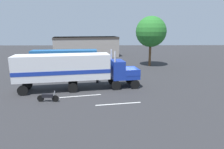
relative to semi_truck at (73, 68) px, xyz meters
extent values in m
plane|color=#2D2D30|center=(6.15, 1.18, -2.52)|extent=(120.00, 120.00, 0.00)
cube|color=silver|center=(1.10, -2.32, -2.52)|extent=(4.33, 1.09, 0.01)
cube|color=silver|center=(5.01, -4.58, -2.52)|extent=(4.37, 0.88, 0.01)
cube|color=#193399|center=(6.73, 1.19, -0.82)|extent=(2.21, 2.78, 1.20)
cube|color=#193399|center=(5.16, 0.91, -0.32)|extent=(1.82, 2.71, 2.20)
cube|color=silver|center=(7.66, 1.35, -0.82)|extent=(0.45, 2.08, 1.08)
cube|color=#193399|center=(6.73, 1.19, -0.76)|extent=(2.22, 2.82, 0.36)
cylinder|color=silver|center=(4.42, 1.90, 0.28)|extent=(0.18, 0.18, 3.40)
cylinder|color=silver|center=(4.81, -0.27, 0.28)|extent=(0.18, 0.18, 3.40)
cube|color=silver|center=(-1.09, -0.20, 0.23)|extent=(10.79, 4.40, 2.80)
cube|color=#193399|center=(-1.09, -0.20, -0.19)|extent=(10.80, 4.44, 0.44)
cylinder|color=silver|center=(5.34, 2.26, -1.57)|extent=(1.39, 0.86, 0.64)
cylinder|color=black|center=(6.84, 2.33, -1.97)|extent=(1.14, 0.49, 1.10)
cylinder|color=black|center=(7.22, 0.16, -1.97)|extent=(1.14, 0.49, 1.10)
cylinder|color=black|center=(4.57, 1.92, -1.97)|extent=(1.14, 0.49, 1.10)
cylinder|color=black|center=(4.96, -0.24, -1.97)|extent=(1.14, 0.49, 1.10)
cylinder|color=black|center=(-0.30, 1.06, -1.97)|extent=(1.14, 0.49, 1.10)
cylinder|color=black|center=(0.08, -1.11, -1.97)|extent=(1.14, 0.49, 1.10)
cylinder|color=black|center=(-5.47, 0.14, -1.97)|extent=(1.14, 0.49, 1.10)
cylinder|color=black|center=(-5.09, -2.03, -1.97)|extent=(1.14, 0.49, 1.10)
cylinder|color=black|center=(2.67, 2.86, -2.11)|extent=(0.18, 0.18, 0.82)
cylinder|color=black|center=(2.52, 2.86, -2.11)|extent=(0.18, 0.18, 0.82)
cylinder|color=#333338|center=(2.59, 2.86, -1.41)|extent=(0.34, 0.34, 0.58)
sphere|color=tan|center=(2.59, 2.86, -1.01)|extent=(0.23, 0.23, 0.23)
cube|color=black|center=(2.59, 3.06, -1.39)|extent=(0.26, 0.17, 0.36)
cube|color=#1E5999|center=(-3.47, 11.36, -0.57)|extent=(11.19, 3.59, 2.90)
cube|color=black|center=(-3.47, 11.36, 0.01)|extent=(10.54, 3.56, 0.90)
cylinder|color=black|center=(0.51, 12.87, -2.02)|extent=(1.02, 0.37, 1.00)
cylinder|color=black|center=(0.72, 10.63, -2.02)|extent=(1.02, 0.37, 1.00)
cylinder|color=black|center=(-7.26, 12.13, -2.02)|extent=(1.02, 0.37, 1.00)
cylinder|color=black|center=(-7.04, 9.89, -2.02)|extent=(1.02, 0.37, 1.00)
cylinder|color=black|center=(-1.14, -3.91, -2.19)|extent=(0.66, 0.12, 0.66)
cylinder|color=black|center=(-2.59, -3.86, -2.19)|extent=(0.66, 0.12, 0.66)
cube|color=black|center=(-1.87, -3.88, -1.91)|extent=(1.11, 0.28, 0.36)
cylinder|color=silver|center=(-1.24, -3.91, -1.74)|extent=(0.29, 0.08, 0.69)
cylinder|color=brown|center=(11.94, 14.60, -0.30)|extent=(0.44, 0.44, 4.45)
sphere|color=#29742A|center=(11.94, 14.60, 3.90)|extent=(5.64, 5.64, 5.64)
cube|color=#9E938C|center=(-1.62, 28.09, -0.07)|extent=(16.71, 8.69, 4.91)
cube|color=#3F3833|center=(-1.62, 28.09, 2.14)|extent=(16.83, 8.81, 0.50)
camera|label=1|loc=(4.10, -21.84, 4.49)|focal=31.03mm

